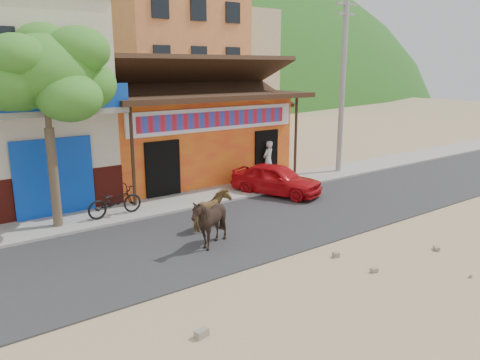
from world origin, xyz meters
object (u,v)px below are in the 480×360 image
(pedestrian, at_px, (268,160))
(cow_tan, at_px, (211,211))
(scooter, at_px, (115,201))
(utility_pole, at_px, (343,84))
(red_car, at_px, (276,179))
(tree, at_px, (49,128))
(cow_dark, at_px, (209,222))

(pedestrian, bearing_deg, cow_tan, 16.66)
(scooter, bearing_deg, utility_pole, -92.61)
(cow_tan, distance_m, red_car, 4.63)
(red_car, bearing_deg, tree, 150.48)
(tree, xyz_separation_m, utility_pole, (12.80, 0.20, 1.00))
(tree, height_order, cow_tan, tree)
(tree, relative_size, red_car, 1.70)
(utility_pole, bearing_deg, pedestrian, 169.29)
(tree, height_order, cow_dark, tree)
(scooter, bearing_deg, cow_dark, -168.73)
(scooter, xyz_separation_m, pedestrian, (7.31, 1.01, 0.34))
(utility_pole, relative_size, pedestrian, 4.82)
(scooter, bearing_deg, tree, 82.32)
(utility_pole, height_order, pedestrian, utility_pole)
(utility_pole, distance_m, cow_dark, 11.30)
(cow_dark, height_order, scooter, cow_dark)
(pedestrian, bearing_deg, tree, -12.90)
(pedestrian, bearing_deg, utility_pole, 150.74)
(tree, xyz_separation_m, red_car, (7.94, -1.00, -2.48))
(tree, xyz_separation_m, cow_tan, (3.72, -2.90, -2.50))
(cow_dark, xyz_separation_m, red_car, (5.05, 3.07, -0.12))
(red_car, bearing_deg, utility_pole, -8.48)
(tree, distance_m, cow_tan, 5.33)
(tree, distance_m, cow_dark, 5.52)
(red_car, height_order, pedestrian, pedestrian)
(tree, distance_m, red_car, 8.37)
(tree, bearing_deg, cow_tan, -37.97)
(utility_pole, height_order, scooter, utility_pole)
(red_car, distance_m, pedestrian, 2.25)
(utility_pole, relative_size, scooter, 4.32)
(utility_pole, xyz_separation_m, cow_tan, (-9.08, -3.10, -3.50))
(red_car, height_order, scooter, red_car)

